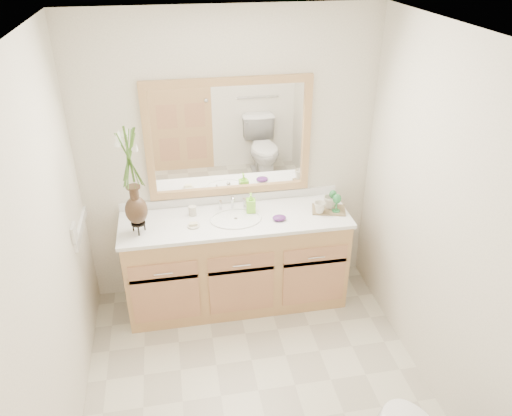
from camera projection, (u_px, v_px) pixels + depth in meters
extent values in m
plane|color=beige|center=(258.00, 390.00, 3.53)|extent=(2.60, 2.60, 0.00)
cube|color=white|center=(260.00, 38.00, 2.35)|extent=(2.40, 2.60, 0.02)
cube|color=white|center=(229.00, 161.00, 4.06)|extent=(2.40, 0.02, 2.40)
cube|color=white|center=(46.00, 271.00, 2.75)|extent=(0.02, 2.60, 2.40)
cube|color=white|center=(447.00, 230.00, 3.13)|extent=(0.02, 2.60, 2.40)
cube|color=tan|center=(236.00, 262.00, 4.20)|extent=(1.80, 0.55, 0.80)
cube|color=white|center=(235.00, 220.00, 4.00)|extent=(1.84, 0.57, 0.03)
ellipsoid|color=white|center=(236.00, 225.00, 4.00)|extent=(0.38, 0.30, 0.12)
cylinder|color=silver|center=(232.00, 203.00, 4.10)|extent=(0.02, 0.02, 0.11)
cylinder|color=silver|center=(220.00, 205.00, 4.09)|extent=(0.02, 0.02, 0.08)
cylinder|color=silver|center=(244.00, 203.00, 4.13)|extent=(0.02, 0.02, 0.08)
cube|color=white|center=(229.00, 138.00, 3.94)|extent=(1.20, 0.01, 0.85)
cube|color=tan|center=(228.00, 81.00, 3.71)|extent=(1.32, 0.04, 0.06)
cube|color=tan|center=(231.00, 190.00, 4.16)|extent=(1.32, 0.04, 0.06)
cube|color=tan|center=(148.00, 144.00, 3.83)|extent=(0.06, 0.04, 0.85)
cube|color=tan|center=(306.00, 134.00, 4.03)|extent=(0.06, 0.04, 0.85)
cube|color=white|center=(74.00, 233.00, 3.52)|extent=(0.02, 0.12, 0.12)
cylinder|color=black|center=(138.00, 223.00, 3.77)|extent=(0.11, 0.11, 0.01)
ellipsoid|color=#2F2115|center=(136.00, 210.00, 3.71)|extent=(0.17, 0.17, 0.22)
cylinder|color=#2F2115|center=(134.00, 194.00, 3.64)|extent=(0.07, 0.07, 0.10)
cylinder|color=#4C7A33|center=(130.00, 162.00, 3.52)|extent=(0.06, 0.06, 0.39)
cylinder|color=beige|center=(192.00, 211.00, 4.01)|extent=(0.06, 0.06, 0.08)
cylinder|color=beige|center=(194.00, 226.00, 3.88)|extent=(0.10, 0.10, 0.01)
cube|color=beige|center=(194.00, 224.00, 3.87)|extent=(0.06, 0.04, 0.02)
imported|color=#87E736|center=(251.00, 204.00, 4.05)|extent=(0.08, 0.08, 0.15)
ellipsoid|color=#522268|center=(279.00, 218.00, 3.95)|extent=(0.12, 0.10, 0.04)
cube|color=brown|center=(329.00, 210.00, 4.09)|extent=(0.31, 0.24, 0.01)
imported|color=beige|center=(320.00, 207.00, 4.02)|extent=(0.11, 0.11, 0.09)
imported|color=beige|center=(330.00, 202.00, 4.08)|extent=(0.12, 0.11, 0.11)
cylinder|color=#28793C|center=(336.00, 211.00, 4.06)|extent=(0.06, 0.06, 0.01)
cylinder|color=#28793C|center=(336.00, 206.00, 4.04)|extent=(0.01, 0.01, 0.10)
ellipsoid|color=#28793C|center=(337.00, 199.00, 4.01)|extent=(0.07, 0.07, 0.08)
cylinder|color=#28793C|center=(332.00, 205.00, 4.15)|extent=(0.06, 0.06, 0.01)
cylinder|color=#28793C|center=(332.00, 200.00, 4.13)|extent=(0.01, 0.01, 0.09)
ellipsoid|color=#28793C|center=(333.00, 194.00, 4.10)|extent=(0.06, 0.06, 0.07)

